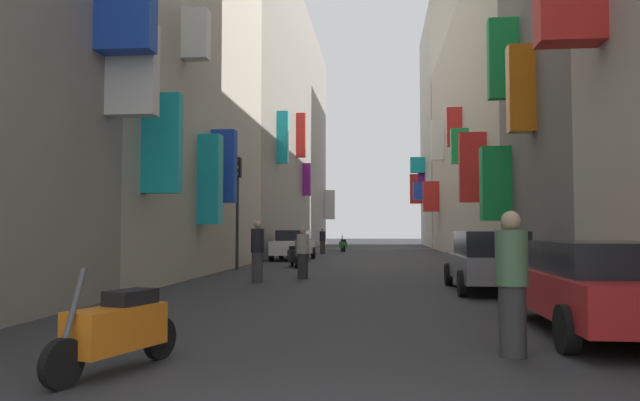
{
  "coord_description": "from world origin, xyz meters",
  "views": [
    {
      "loc": [
        0.75,
        -2.6,
        1.5
      ],
      "look_at": [
        -2.23,
        26.47,
        2.97
      ],
      "focal_mm": 33.05,
      "sensor_mm": 36.0,
      "label": 1
    }
  ],
  "objects_px": {
    "scooter_black": "(294,256)",
    "pedestrian_crossing": "(323,241)",
    "parked_car_white": "(293,244)",
    "parked_car_grey": "(489,260)",
    "pedestrian_mid_street": "(512,283)",
    "scooter_green": "(343,245)",
    "traffic_light_near_corner": "(237,193)",
    "scooter_orange": "(117,328)",
    "pedestrian_near_right": "(303,253)",
    "parked_car_red": "(598,285)",
    "pedestrian_near_left": "(257,251)"
  },
  "relations": [
    {
      "from": "scooter_black",
      "to": "pedestrian_crossing",
      "type": "height_order",
      "value": "pedestrian_crossing"
    },
    {
      "from": "parked_car_white",
      "to": "parked_car_grey",
      "type": "xyz_separation_m",
      "value": [
        7.04,
        -14.6,
        -0.01
      ]
    },
    {
      "from": "pedestrian_mid_street",
      "to": "parked_car_white",
      "type": "bearing_deg",
      "value": 104.95
    },
    {
      "from": "parked_car_grey",
      "to": "scooter_green",
      "type": "distance_m",
      "value": 26.78
    },
    {
      "from": "parked_car_white",
      "to": "scooter_green",
      "type": "distance_m",
      "value": 11.79
    },
    {
      "from": "parked_car_white",
      "to": "parked_car_grey",
      "type": "height_order",
      "value": "parked_car_white"
    },
    {
      "from": "scooter_green",
      "to": "traffic_light_near_corner",
      "type": "relative_size",
      "value": 0.44
    },
    {
      "from": "parked_car_white",
      "to": "traffic_light_near_corner",
      "type": "xyz_separation_m",
      "value": [
        -0.96,
        -7.9,
        2.1
      ]
    },
    {
      "from": "scooter_orange",
      "to": "scooter_black",
      "type": "distance_m",
      "value": 17.57
    },
    {
      "from": "pedestrian_crossing",
      "to": "pedestrian_mid_street",
      "type": "height_order",
      "value": "pedestrian_mid_street"
    },
    {
      "from": "pedestrian_near_right",
      "to": "traffic_light_near_corner",
      "type": "bearing_deg",
      "value": 129.98
    },
    {
      "from": "parked_car_red",
      "to": "pedestrian_mid_street",
      "type": "bearing_deg",
      "value": -133.75
    },
    {
      "from": "parked_car_red",
      "to": "pedestrian_mid_street",
      "type": "distance_m",
      "value": 2.24
    },
    {
      "from": "scooter_orange",
      "to": "scooter_green",
      "type": "bearing_deg",
      "value": 89.72
    },
    {
      "from": "scooter_green",
      "to": "pedestrian_near_left",
      "type": "relative_size",
      "value": 1.05
    },
    {
      "from": "parked_car_grey",
      "to": "pedestrian_crossing",
      "type": "distance_m",
      "value": 23.08
    },
    {
      "from": "scooter_black",
      "to": "pedestrian_mid_street",
      "type": "bearing_deg",
      "value": -72.89
    },
    {
      "from": "pedestrian_near_left",
      "to": "pedestrian_mid_street",
      "type": "height_order",
      "value": "pedestrian_near_left"
    },
    {
      "from": "scooter_orange",
      "to": "traffic_light_near_corner",
      "type": "height_order",
      "value": "traffic_light_near_corner"
    },
    {
      "from": "scooter_green",
      "to": "parked_car_red",
      "type": "bearing_deg",
      "value": -79.97
    },
    {
      "from": "parked_car_grey",
      "to": "parked_car_white",
      "type": "bearing_deg",
      "value": 115.75
    },
    {
      "from": "parked_car_grey",
      "to": "pedestrian_near_right",
      "type": "xyz_separation_m",
      "value": [
        -5.05,
        3.19,
        0.02
      ]
    },
    {
      "from": "parked_car_grey",
      "to": "scooter_orange",
      "type": "xyz_separation_m",
      "value": [
        -5.44,
        -8.86,
        -0.3
      ]
    },
    {
      "from": "parked_car_grey",
      "to": "scooter_green",
      "type": "relative_size",
      "value": 2.23
    },
    {
      "from": "parked_car_red",
      "to": "pedestrian_crossing",
      "type": "height_order",
      "value": "pedestrian_crossing"
    },
    {
      "from": "parked_car_white",
      "to": "parked_car_red",
      "type": "height_order",
      "value": "parked_car_white"
    },
    {
      "from": "pedestrian_near_left",
      "to": "parked_car_white",
      "type": "bearing_deg",
      "value": 93.82
    },
    {
      "from": "pedestrian_mid_street",
      "to": "parked_car_grey",
      "type": "bearing_deg",
      "value": 81.81
    },
    {
      "from": "parked_car_white",
      "to": "pedestrian_mid_street",
      "type": "bearing_deg",
      "value": -75.05
    },
    {
      "from": "scooter_green",
      "to": "scooter_black",
      "type": "xyz_separation_m",
      "value": [
        -0.87,
        -17.55,
        0.0
      ]
    },
    {
      "from": "pedestrian_near_right",
      "to": "parked_car_white",
      "type": "bearing_deg",
      "value": 99.9
    },
    {
      "from": "parked_car_grey",
      "to": "pedestrian_mid_street",
      "type": "xyz_separation_m",
      "value": [
        -1.1,
        -7.65,
        0.1
      ]
    },
    {
      "from": "parked_car_white",
      "to": "pedestrian_mid_street",
      "type": "height_order",
      "value": "pedestrian_mid_street"
    },
    {
      "from": "parked_car_white",
      "to": "pedestrian_near_left",
      "type": "distance_m",
      "value": 12.82
    },
    {
      "from": "pedestrian_mid_street",
      "to": "pedestrian_near_left",
      "type": "bearing_deg",
      "value": 118.27
    },
    {
      "from": "pedestrian_near_right",
      "to": "traffic_light_near_corner",
      "type": "distance_m",
      "value": 5.05
    },
    {
      "from": "parked_car_red",
      "to": "scooter_orange",
      "type": "xyz_separation_m",
      "value": [
        -5.88,
        -2.83,
        -0.26
      ]
    },
    {
      "from": "parked_car_red",
      "to": "scooter_black",
      "type": "bearing_deg",
      "value": 114.05
    },
    {
      "from": "parked_car_red",
      "to": "traffic_light_near_corner",
      "type": "bearing_deg",
      "value": 123.54
    },
    {
      "from": "pedestrian_crossing",
      "to": "pedestrian_near_right",
      "type": "distance_m",
      "value": 19.06
    },
    {
      "from": "scooter_orange",
      "to": "pedestrian_near_left",
      "type": "relative_size",
      "value": 1.04
    },
    {
      "from": "parked_car_red",
      "to": "pedestrian_near_left",
      "type": "bearing_deg",
      "value": 130.21
    },
    {
      "from": "parked_car_white",
      "to": "scooter_black",
      "type": "height_order",
      "value": "parked_car_white"
    },
    {
      "from": "pedestrian_crossing",
      "to": "traffic_light_near_corner",
      "type": "height_order",
      "value": "traffic_light_near_corner"
    },
    {
      "from": "pedestrian_crossing",
      "to": "scooter_black",
      "type": "bearing_deg",
      "value": -89.28
    },
    {
      "from": "parked_car_red",
      "to": "pedestrian_near_right",
      "type": "xyz_separation_m",
      "value": [
        -5.49,
        9.22,
        0.07
      ]
    },
    {
      "from": "parked_car_grey",
      "to": "pedestrian_mid_street",
      "type": "height_order",
      "value": "pedestrian_mid_street"
    },
    {
      "from": "parked_car_red",
      "to": "scooter_green",
      "type": "distance_m",
      "value": 32.79
    },
    {
      "from": "parked_car_red",
      "to": "pedestrian_near_left",
      "type": "xyz_separation_m",
      "value": [
        -6.63,
        7.85,
        0.17
      ]
    },
    {
      "from": "scooter_orange",
      "to": "pedestrian_near_left",
      "type": "height_order",
      "value": "pedestrian_near_left"
    }
  ]
}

